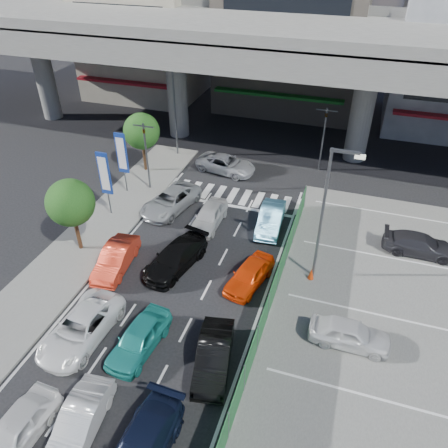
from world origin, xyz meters
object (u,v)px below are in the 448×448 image
(taxi_orange_right, at_px, (249,275))
(crossing_wagon_silver, at_px, (226,164))
(hatch_black_mid_right, at_px, (214,356))
(taxi_orange_left, at_px, (116,259))
(wagon_silver_front_left, at_px, (171,201))
(tree_far, at_px, (142,131))
(traffic_light_right, at_px, (325,124))
(traffic_light_left, at_px, (145,140))
(street_lamp_right, at_px, (327,207))
(sedan_black_mid, at_px, (176,258))
(sedan_white_mid_left, at_px, (81,328))
(van_white_back_left, at_px, (15,431))
(signboard_near, at_px, (105,175))
(kei_truck_front_right, at_px, (271,219))
(traffic_cone, at_px, (311,274))
(signboard_far, at_px, (122,155))
(parked_sedan_white, at_px, (350,334))
(sedan_white_front_mid, at_px, (209,216))
(hatch_white_back_mid, at_px, (80,422))
(taxi_teal_mid, at_px, (139,338))
(tree_near, at_px, (70,203))
(street_lamp_left, at_px, (176,101))

(taxi_orange_right, distance_m, crossing_wagon_silver, 13.22)
(hatch_black_mid_right, xyz_separation_m, taxi_orange_left, (-7.63, 4.68, 0.00))
(taxi_orange_right, height_order, wagon_silver_front_left, wagon_silver_front_left)
(tree_far, bearing_deg, traffic_light_right, 18.69)
(traffic_light_left, relative_size, street_lamp_right, 0.65)
(sedan_black_mid, bearing_deg, sedan_white_mid_left, -96.10)
(van_white_back_left, bearing_deg, wagon_silver_front_left, 96.63)
(signboard_near, bearing_deg, taxi_orange_right, -18.90)
(kei_truck_front_right, bearing_deg, wagon_silver_front_left, 176.04)
(kei_truck_front_right, height_order, crossing_wagon_silver, kei_truck_front_right)
(taxi_orange_right, xyz_separation_m, traffic_cone, (3.22, 1.43, -0.26))
(street_lamp_right, relative_size, traffic_cone, 11.75)
(signboard_far, relative_size, kei_truck_front_right, 1.12)
(taxi_orange_right, bearing_deg, crossing_wagon_silver, 127.41)
(hatch_black_mid_right, distance_m, parked_sedan_white, 6.55)
(van_white_back_left, xyz_separation_m, sedan_white_front_mid, (2.10, 16.22, -0.00))
(hatch_white_back_mid, height_order, sedan_white_front_mid, sedan_white_front_mid)
(taxi_teal_mid, xyz_separation_m, sedan_white_front_mid, (-0.34, 10.66, -0.00))
(tree_near, bearing_deg, signboard_near, 92.87)
(traffic_light_right, distance_m, street_lamp_left, 11.90)
(sedan_white_mid_left, bearing_deg, taxi_teal_mid, 8.61)
(taxi_teal_mid, xyz_separation_m, traffic_cone, (6.94, 7.38, -0.29))
(taxi_teal_mid, distance_m, kei_truck_front_right, 12.15)
(sedan_black_mid, distance_m, parked_sedan_white, 10.44)
(tree_far, height_order, hatch_white_back_mid, tree_far)
(taxi_orange_right, bearing_deg, tree_far, 152.14)
(tree_far, distance_m, traffic_cone, 17.42)
(signboard_near, bearing_deg, taxi_orange_left, -56.57)
(signboard_far, height_order, parked_sedan_white, signboard_far)
(signboard_near, distance_m, signboard_far, 3.03)
(signboard_near, xyz_separation_m, sedan_black_mid, (6.45, -3.70, -2.37))
(street_lamp_left, relative_size, taxi_orange_right, 2.08)
(signboard_far, relative_size, taxi_teal_mid, 1.16)
(taxi_orange_left, height_order, crossing_wagon_silver, taxi_orange_left)
(signboard_near, height_order, wagon_silver_front_left, signboard_near)
(traffic_light_left, height_order, traffic_light_right, same)
(signboard_far, bearing_deg, signboard_near, -82.41)
(kei_truck_front_right, relative_size, crossing_wagon_silver, 0.88)
(street_lamp_left, bearing_deg, traffic_light_right, 4.83)
(sedan_white_mid_left, bearing_deg, taxi_orange_left, 104.15)
(sedan_black_mid, bearing_deg, parked_sedan_white, -1.45)
(taxi_teal_mid, xyz_separation_m, taxi_orange_right, (3.73, 5.95, -0.03))
(traffic_light_right, xyz_separation_m, street_lamp_right, (1.67, -13.00, 0.83))
(taxi_orange_left, distance_m, parked_sedan_white, 13.42)
(traffic_cone, bearing_deg, taxi_orange_right, -156.09)
(traffic_light_left, distance_m, tree_near, 8.06)
(signboard_far, distance_m, taxi_orange_left, 8.97)
(hatch_white_back_mid, relative_size, sedan_black_mid, 0.83)
(tree_near, height_order, van_white_back_left, tree_near)
(street_lamp_left, xyz_separation_m, taxi_teal_mid, (6.30, -19.69, -4.08))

